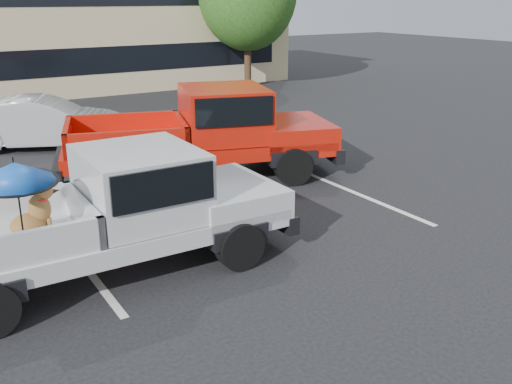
{
  "coord_description": "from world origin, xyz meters",
  "views": [
    {
      "loc": [
        -5.04,
        -6.99,
        4.04
      ],
      "look_at": [
        -0.8,
        -0.27,
        1.3
      ],
      "focal_mm": 40.0,
      "sensor_mm": 36.0,
      "label": 1
    }
  ],
  "objects": [
    {
      "name": "silver_sedan",
      "position": [
        -1.71,
        9.37,
        0.71
      ],
      "size": [
        4.54,
        3.14,
        1.42
      ],
      "primitive_type": "imported",
      "rotation": [
        0.0,
        0.0,
        1.15
      ],
      "color": "#BABCC2",
      "rests_on": "ground"
    },
    {
      "name": "motel_building",
      "position": [
        2.0,
        20.99,
        3.21
      ],
      "size": [
        20.4,
        8.4,
        6.3
      ],
      "color": "tan",
      "rests_on": "ground"
    },
    {
      "name": "silver_pickup",
      "position": [
        -2.38,
        0.89,
        1.05
      ],
      "size": [
        5.71,
        2.16,
        2.06
      ],
      "rotation": [
        0.0,
        0.0,
        -0.01
      ],
      "color": "black",
      "rests_on": "ground"
    },
    {
      "name": "stripe_right",
      "position": [
        3.0,
        2.0,
        0.0
      ],
      "size": [
        0.12,
        5.0,
        0.01
      ],
      "primitive_type": "cube",
      "color": "silver",
      "rests_on": "ground"
    },
    {
      "name": "stripe_left",
      "position": [
        -3.0,
        2.0,
        0.0
      ],
      "size": [
        0.12,
        5.0,
        0.01
      ],
      "primitive_type": "cube",
      "color": "silver",
      "rests_on": "ground"
    },
    {
      "name": "ground",
      "position": [
        0.0,
        0.0,
        0.0
      ],
      "size": [
        90.0,
        90.0,
        0.0
      ],
      "primitive_type": "plane",
      "color": "black",
      "rests_on": "ground"
    },
    {
      "name": "red_pickup",
      "position": [
        1.05,
        4.37,
        1.15
      ],
      "size": [
        6.72,
        3.99,
        2.1
      ],
      "rotation": [
        0.0,
        0.0,
        -0.3
      ],
      "color": "black",
      "rests_on": "ground"
    }
  ]
}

